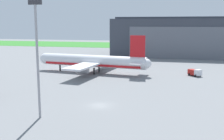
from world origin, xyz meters
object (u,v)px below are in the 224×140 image
object	(u,v)px
airliner_far_left	(92,61)
pushback_tractor	(195,72)
maintenance_hangar	(195,37)
apron_light_mast	(37,51)

from	to	relation	value
airliner_far_left	pushback_tractor	bearing A→B (deg)	3.39
maintenance_hangar	pushback_tractor	distance (m)	61.04
airliner_far_left	pushback_tractor	world-z (taller)	airliner_far_left
airliner_far_left	apron_light_mast	bearing A→B (deg)	-84.73
maintenance_hangar	pushback_tractor	bearing A→B (deg)	-93.02
airliner_far_left	pushback_tractor	distance (m)	34.67
airliner_far_left	apron_light_mast	world-z (taller)	apron_light_mast
apron_light_mast	airliner_far_left	bearing A→B (deg)	95.27
maintenance_hangar	airliner_far_left	bearing A→B (deg)	-121.13
maintenance_hangar	airliner_far_left	world-z (taller)	maintenance_hangar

